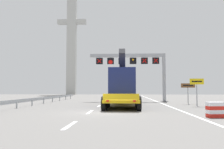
{
  "coord_description": "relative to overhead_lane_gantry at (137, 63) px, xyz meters",
  "views": [
    {
      "loc": [
        1.89,
        -16.61,
        1.66
      ],
      "look_at": [
        0.48,
        9.99,
        3.34
      ],
      "focal_mm": 37.3,
      "sensor_mm": 36.0,
      "label": 1
    }
  ],
  "objects": [
    {
      "name": "crash_barrier_striped",
      "position": [
        3.62,
        -17.91,
        -4.81
      ],
      "size": [
        1.06,
        0.64,
        0.9
      ],
      "color": "red",
      "rests_on": "ground"
    },
    {
      "name": "edge_line_right",
      "position": [
        2.61,
        -3.26,
        -5.26
      ],
      "size": [
        0.2,
        63.0,
        0.01
      ],
      "primitive_type": "cube",
      "color": "silver",
      "rests_on": "ground"
    },
    {
      "name": "heavy_haul_truck_yellow",
      "position": [
        -1.84,
        -6.69,
        -3.28
      ],
      "size": [
        3.15,
        14.09,
        5.3
      ],
      "color": "yellow",
      "rests_on": "ground"
    },
    {
      "name": "bridge_pylon_distant",
      "position": [
        -18.07,
        39.01,
        13.41
      ],
      "size": [
        9.0,
        2.0,
        36.57
      ],
      "color": "#B7B7B2",
      "rests_on": "ground"
    },
    {
      "name": "lane_markings",
      "position": [
        -4.19,
        6.46,
        -5.26
      ],
      "size": [
        0.2,
        58.04,
        0.01
      ],
      "color": "silver",
      "rests_on": "ground"
    },
    {
      "name": "exit_sign_yellow",
      "position": [
        5.36,
        -8.79,
        -3.24
      ],
      "size": [
        1.35,
        0.15,
        2.69
      ],
      "color": "#9EA0A5",
      "rests_on": "ground"
    },
    {
      "name": "ground",
      "position": [
        -3.59,
        -15.26,
        -5.26
      ],
      "size": [
        112.0,
        112.0,
        0.0
      ],
      "primitive_type": "plane",
      "color": "slate"
    },
    {
      "name": "overhead_lane_gantry",
      "position": [
        0.0,
        0.0,
        0.0
      ],
      "size": [
        10.57,
        0.9,
        6.83
      ],
      "color": "#9EA0A5",
      "rests_on": "ground"
    },
    {
      "name": "tourist_info_sign_brown",
      "position": [
        5.35,
        -5.66,
        -3.51
      ],
      "size": [
        1.52,
        0.15,
        2.3
      ],
      "color": "#9EA0A5",
      "rests_on": "ground"
    },
    {
      "name": "guardrail_left",
      "position": [
        -11.01,
        -3.91,
        -4.7
      ],
      "size": [
        0.13,
        26.7,
        0.76
      ],
      "color": "#999EA3",
      "rests_on": "ground"
    }
  ]
}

